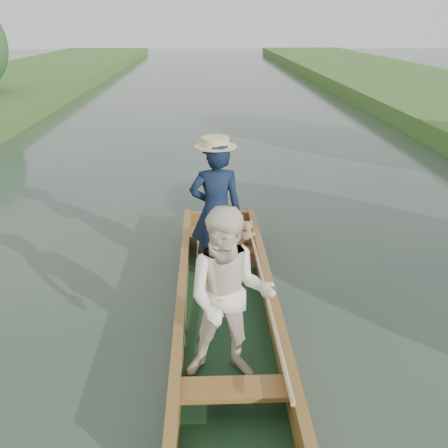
{
  "coord_description": "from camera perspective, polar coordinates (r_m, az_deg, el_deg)",
  "views": [
    {
      "loc": [
        -0.22,
        -5.05,
        3.27
      ],
      "look_at": [
        0.0,
        0.6,
        0.95
      ],
      "focal_mm": 40.0,
      "sensor_mm": 36.0,
      "label": 1
    }
  ],
  "objects": [
    {
      "name": "punt",
      "position": [
        5.61,
        0.08,
        -5.53
      ],
      "size": [
        1.12,
        5.0,
        1.94
      ],
      "color": "black",
      "rests_on": "ground"
    },
    {
      "name": "ground",
      "position": [
        6.02,
        0.23,
        -10.59
      ],
      "size": [
        120.0,
        120.0,
        0.0
      ],
      "primitive_type": "plane",
      "color": "#283D30",
      "rests_on": "ground"
    },
    {
      "name": "trees_far",
      "position": [
        14.36,
        -16.58,
        18.29
      ],
      "size": [
        22.27,
        15.15,
        4.62
      ],
      "color": "#47331E",
      "rests_on": "ground"
    }
  ]
}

